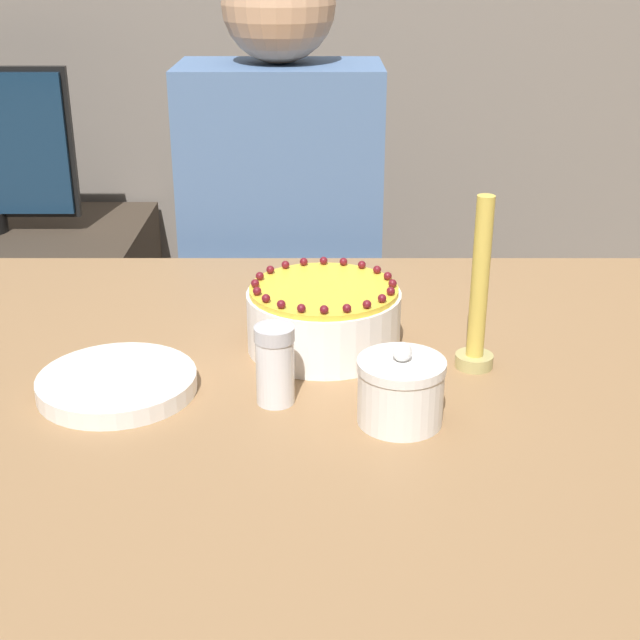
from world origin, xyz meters
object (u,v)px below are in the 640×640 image
Objects in this scene: cake at (320,317)px; candle at (474,301)px; sugar_bowl at (397,390)px; sugar_shaker at (271,365)px; person_man_blue_shirt at (280,303)px.

cake is 0.22m from candle.
sugar_bowl reaches higher than sugar_shaker.
sugar_bowl is 0.86m from person_man_blue_shirt.
person_man_blue_shirt is at bearing 91.61° from sugar_shaker.
cake is 2.12× the size of sugar_shaker.
sugar_bowl is 0.44× the size of candle.
candle is (0.21, -0.06, 0.05)m from cake.
person_man_blue_shirt is (-0.02, 0.76, -0.22)m from sugar_shaker.
candle reaches higher than cake.
candle reaches higher than sugar_shaker.
candle is (0.12, 0.15, 0.05)m from sugar_bowl.
sugar_shaker is at bearing -110.40° from cake.
candle is at bearing 52.96° from sugar_bowl.
cake is 2.05× the size of sugar_bowl.
cake is 0.18m from sugar_shaker.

